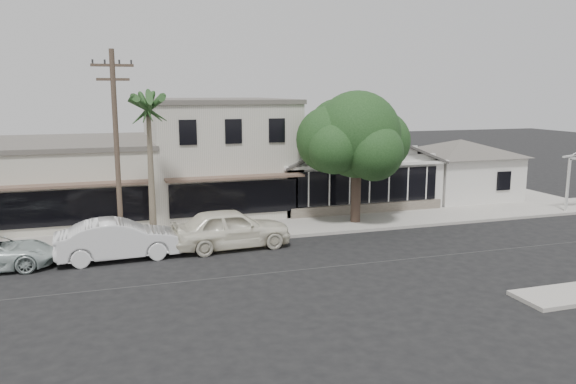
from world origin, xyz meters
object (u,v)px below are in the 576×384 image
object	(u,v)px
utility_pole	(117,146)
car_1	(119,239)
car_0	(231,228)
shade_tree	(354,137)

from	to	relation	value
utility_pole	car_1	size ratio (longest dim) A/B	1.70
car_0	car_1	distance (m)	5.01
car_0	utility_pole	bearing A→B (deg)	73.84
car_1	shade_tree	bearing A→B (deg)	-79.66
utility_pole	car_0	xyz separation A→B (m)	(4.87, -1.10, -3.85)
car_0	car_1	xyz separation A→B (m)	(-5.00, -0.24, -0.07)
utility_pole	car_1	xyz separation A→B (m)	(-0.13, -1.34, -3.92)
utility_pole	car_0	world-z (taller)	utility_pole
car_1	shade_tree	world-z (taller)	shade_tree
utility_pole	car_0	size ratio (longest dim) A/B	1.64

